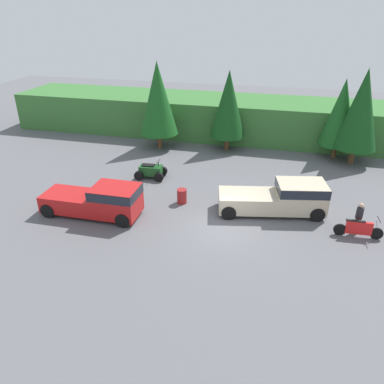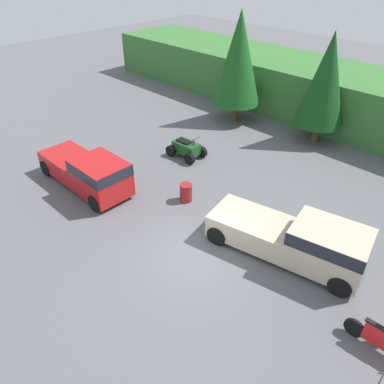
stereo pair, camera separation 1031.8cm
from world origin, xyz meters
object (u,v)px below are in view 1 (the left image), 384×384
quad_atv (151,171)px  steel_barrel (182,196)px  pickup_truck_red (100,200)px  pickup_truck_second (282,197)px  dirt_bike (359,229)px  rider_person (359,217)px

quad_atv → steel_barrel: (3.04, -3.02, -0.05)m
pickup_truck_red → quad_atv: size_ratio=2.64×
pickup_truck_second → quad_atv: size_ratio=2.93×
dirt_bike → steel_barrel: bearing=170.2°
pickup_truck_red → steel_barrel: size_ratio=6.31×
quad_atv → rider_person: rider_person is taller
quad_atv → rider_person: bearing=-20.7°
pickup_truck_red → dirt_bike: pickup_truck_red is taller
dirt_bike → quad_atv: 13.49m
quad_atv → rider_person: size_ratio=1.23×
pickup_truck_red → pickup_truck_second: (9.78, 2.80, 0.00)m
pickup_truck_red → pickup_truck_second: 10.17m
pickup_truck_second → steel_barrel: (-5.76, -0.25, -0.54)m
pickup_truck_red → rider_person: size_ratio=3.25×
dirt_bike → quad_atv: bearing=159.3°
quad_atv → dirt_bike: bearing=-22.5°
steel_barrel → rider_person: bearing=-5.6°
quad_atv → rider_person: (12.73, -3.97, 0.44)m
pickup_truck_red → quad_atv: bearing=79.5°
pickup_truck_second → quad_atv: bearing=150.9°
pickup_truck_red → dirt_bike: (13.72, 1.15, -0.50)m
pickup_truck_red → pickup_truck_second: size_ratio=0.90×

